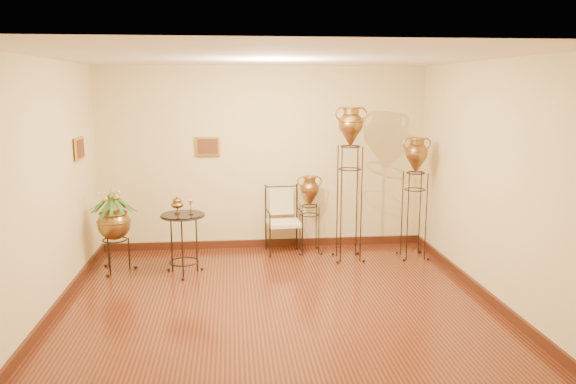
{
  "coord_description": "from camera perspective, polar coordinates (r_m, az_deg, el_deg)",
  "views": [
    {
      "loc": [
        -0.5,
        -6.05,
        2.5
      ],
      "look_at": [
        0.25,
        1.3,
        1.1
      ],
      "focal_mm": 35.0,
      "sensor_mm": 36.0,
      "label": 1
    }
  ],
  "objects": [
    {
      "name": "amphora_short",
      "position": [
        8.49,
        2.18,
        -2.23
      ],
      "size": [
        0.42,
        0.42,
        1.2
      ],
      "rotation": [
        0.0,
        0.0,
        0.18
      ],
      "color": "black",
      "rests_on": "ground"
    },
    {
      "name": "amphora_tall",
      "position": [
        8.08,
        6.27,
        1.01
      ],
      "size": [
        0.53,
        0.53,
        2.24
      ],
      "rotation": [
        0.0,
        0.0,
        -0.23
      ],
      "color": "black",
      "rests_on": "ground"
    },
    {
      "name": "planter_urn",
      "position": [
        7.94,
        -17.29,
        -2.73
      ],
      "size": [
        0.69,
        0.69,
        1.28
      ],
      "rotation": [
        0.0,
        0.0,
        0.01
      ],
      "color": "black",
      "rests_on": "ground"
    },
    {
      "name": "side_table",
      "position": [
        7.66,
        -10.57,
        -5.1
      ],
      "size": [
        0.71,
        0.71,
        1.05
      ],
      "rotation": [
        0.0,
        0.0,
        0.29
      ],
      "color": "black",
      "rests_on": "ground"
    },
    {
      "name": "armchair",
      "position": [
        8.47,
        -0.43,
        -2.9
      ],
      "size": [
        0.6,
        0.56,
        1.0
      ],
      "rotation": [
        0.0,
        0.0,
        0.07
      ],
      "color": "black",
      "rests_on": "ground"
    },
    {
      "name": "amphora_mid",
      "position": [
        8.37,
        12.75,
        -0.5
      ],
      "size": [
        0.43,
        0.43,
        1.8
      ],
      "rotation": [
        0.0,
        0.0,
        0.07
      ],
      "color": "black",
      "rests_on": "ground"
    },
    {
      "name": "ground",
      "position": [
        6.56,
        -1.04,
        -11.66
      ],
      "size": [
        5.0,
        5.0,
        0.0
      ],
      "primitive_type": "plane",
      "color": "#582A15",
      "rests_on": "ground"
    },
    {
      "name": "room_shell",
      "position": [
        6.12,
        -1.16,
        3.53
      ],
      "size": [
        5.02,
        5.02,
        2.81
      ],
      "color": "beige",
      "rests_on": "ground"
    }
  ]
}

